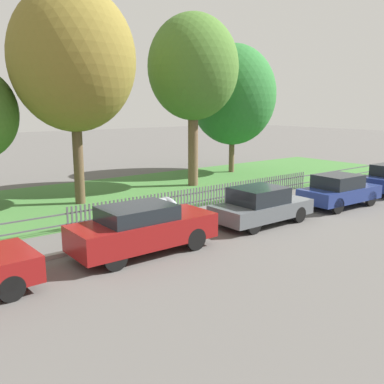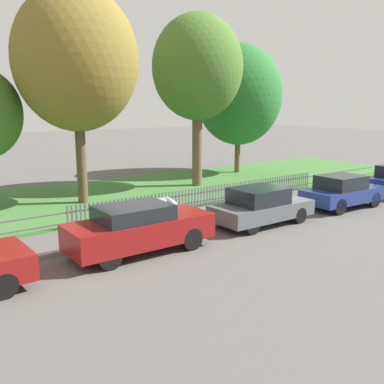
# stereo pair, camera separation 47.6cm
# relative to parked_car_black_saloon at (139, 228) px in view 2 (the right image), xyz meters

# --- Properties ---
(ground_plane) EXTENTS (120.00, 120.00, 0.00)m
(ground_plane) POSITION_rel_parked_car_black_saloon_xyz_m (5.55, 1.11, -0.76)
(ground_plane) COLOR #565451
(kerb_stone) EXTENTS (34.65, 0.20, 0.12)m
(kerb_stone) POSITION_rel_parked_car_black_saloon_xyz_m (5.55, 1.21, -0.70)
(kerb_stone) COLOR gray
(kerb_stone) RESTS_ON ground
(grass_strip) EXTENTS (34.65, 8.99, 0.01)m
(grass_strip) POSITION_rel_parked_car_black_saloon_xyz_m (5.55, 8.01, -0.75)
(grass_strip) COLOR #3D7033
(grass_strip) RESTS_ON ground
(park_fence) EXTENTS (34.65, 0.05, 0.85)m
(park_fence) POSITION_rel_parked_car_black_saloon_xyz_m (5.55, 3.53, -0.33)
(park_fence) COLOR #4C4C51
(park_fence) RESTS_ON ground
(parked_car_black_saloon) EXTENTS (4.32, 1.64, 1.45)m
(parked_car_black_saloon) POSITION_rel_parked_car_black_saloon_xyz_m (0.00, 0.00, 0.00)
(parked_car_black_saloon) COLOR maroon
(parked_car_black_saloon) RESTS_ON ground
(parked_car_navy_estate) EXTENTS (3.88, 1.69, 1.37)m
(parked_car_navy_estate) POSITION_rel_parked_car_black_saloon_xyz_m (5.07, 0.09, -0.07)
(parked_car_navy_estate) COLOR #51565B
(parked_car_navy_estate) RESTS_ON ground
(parked_car_red_compact) EXTENTS (3.80, 1.79, 1.40)m
(parked_car_red_compact) POSITION_rel_parked_car_black_saloon_xyz_m (9.70, -0.11, -0.05)
(parked_car_red_compact) COLOR navy
(parked_car_red_compact) RESTS_ON ground
(covered_motorcycle) EXTENTS (1.81, 0.83, 0.96)m
(covered_motorcycle) POSITION_rel_parked_car_black_saloon_xyz_m (2.13, 2.33, -0.16)
(covered_motorcycle) COLOR black
(covered_motorcycle) RESTS_ON ground
(tree_behind_motorcycle) EXTENTS (5.22, 5.22, 9.15)m
(tree_behind_motorcycle) POSITION_rel_parked_car_black_saloon_xyz_m (1.23, 7.27, 5.37)
(tree_behind_motorcycle) COLOR brown
(tree_behind_motorcycle) RESTS_ON ground
(tree_mid_park) EXTENTS (4.70, 4.70, 8.89)m
(tree_mid_park) POSITION_rel_parked_car_black_saloon_xyz_m (7.87, 7.64, 5.39)
(tree_mid_park) COLOR brown
(tree_mid_park) RESTS_ON ground
(tree_far_left) EXTENTS (5.44, 5.44, 8.04)m
(tree_far_left) POSITION_rel_parked_car_black_saloon_xyz_m (12.77, 9.84, 4.15)
(tree_far_left) COLOR brown
(tree_far_left) RESTS_ON ground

